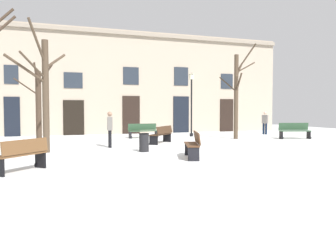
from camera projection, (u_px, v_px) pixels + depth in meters
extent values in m
plane|color=white|center=(183.00, 149.00, 15.01)|extent=(37.86, 37.86, 0.00)
cube|color=tan|center=(130.00, 82.00, 24.33)|extent=(23.66, 0.40, 7.23)
cube|color=gray|center=(131.00, 34.00, 23.93)|extent=(23.66, 0.30, 0.24)
cube|color=black|center=(12.00, 117.00, 21.69)|extent=(0.93, 0.08, 2.51)
cube|color=#262D38|center=(11.00, 74.00, 21.57)|extent=(0.84, 0.06, 1.18)
cube|color=black|center=(74.00, 118.00, 22.94)|extent=(1.34, 0.08, 2.33)
cube|color=#262D38|center=(73.00, 80.00, 22.82)|extent=(1.21, 0.06, 1.03)
cube|color=black|center=(131.00, 115.00, 24.23)|extent=(1.24, 0.08, 2.66)
cube|color=#262D38|center=(131.00, 76.00, 24.10)|extent=(1.11, 0.06, 1.21)
cube|color=black|center=(181.00, 114.00, 25.49)|extent=(1.22, 0.08, 2.67)
cube|color=#262D38|center=(181.00, 76.00, 25.35)|extent=(1.10, 0.06, 1.34)
cube|color=black|center=(227.00, 115.00, 26.75)|extent=(1.13, 0.08, 2.51)
cube|color=#262D38|center=(227.00, 81.00, 26.63)|extent=(1.02, 0.06, 1.15)
cylinder|color=#4C3D2D|center=(46.00, 97.00, 13.55)|extent=(0.25, 0.25, 4.42)
cylinder|color=#4C3D2D|center=(37.00, 42.00, 12.95)|extent=(0.67, 1.00, 1.59)
cylinder|color=#4C3D2D|center=(26.00, 69.00, 12.83)|extent=(1.46, 1.07, 0.97)
cylinder|color=#4C3D2D|center=(33.00, 66.00, 12.83)|extent=(0.94, 1.20, 0.91)
cylinder|color=#4C3D2D|center=(55.00, 61.00, 14.03)|extent=(0.88, 1.00, 0.76)
cylinder|color=#4C3D2D|center=(45.00, 76.00, 13.94)|extent=(0.08, 0.96, 1.13)
cylinder|color=#4C3D2D|center=(236.00, 97.00, 19.88)|extent=(0.25, 0.25, 4.85)
cylinder|color=#4C3D2D|center=(228.00, 84.00, 20.47)|extent=(0.38, 1.49, 0.99)
cylinder|color=#4C3D2D|center=(246.00, 58.00, 19.44)|extent=(0.77, 1.05, 1.54)
cylinder|color=#4C3D2D|center=(246.00, 68.00, 19.79)|extent=(1.04, 0.45, 0.64)
cylinder|color=#4C3D2D|center=(237.00, 82.00, 19.36)|extent=(0.56, 0.94, 0.67)
cylinder|color=#4C3D2D|center=(239.00, 71.00, 20.24)|extent=(0.86, 0.77, 0.97)
cylinder|color=#4C3D2D|center=(239.00, 83.00, 19.47)|extent=(0.22, 0.84, 1.07)
cylinder|color=#423326|center=(39.00, 108.00, 16.34)|extent=(0.26, 0.26, 3.51)
cylinder|color=#423326|center=(26.00, 87.00, 16.27)|extent=(1.14, 0.42, 0.84)
cylinder|color=#423326|center=(36.00, 76.00, 15.84)|extent=(0.23, 0.95, 1.18)
cylinder|color=#423326|center=(36.00, 73.00, 16.71)|extent=(0.27, 1.09, 0.76)
cylinder|color=#423326|center=(45.00, 75.00, 16.04)|extent=(0.72, 0.79, 0.96)
cylinder|color=black|center=(191.00, 108.00, 21.78)|extent=(0.10, 0.10, 3.60)
cylinder|color=black|center=(191.00, 135.00, 21.86)|extent=(0.22, 0.22, 0.20)
cube|color=beige|center=(192.00, 77.00, 21.69)|extent=(0.24, 0.24, 0.36)
cone|color=black|center=(192.00, 74.00, 21.68)|extent=(0.30, 0.30, 0.14)
cylinder|color=black|center=(144.00, 143.00, 13.88)|extent=(0.39, 0.39, 0.72)
torus|color=black|center=(144.00, 134.00, 13.86)|extent=(0.42, 0.42, 0.04)
cube|color=#2D4C33|center=(143.00, 131.00, 20.56)|extent=(1.80, 0.56, 0.05)
cube|color=#2D4C33|center=(142.00, 127.00, 20.73)|extent=(1.78, 0.23, 0.39)
cube|color=black|center=(130.00, 135.00, 20.25)|extent=(0.09, 0.39, 0.42)
torus|color=black|center=(131.00, 137.00, 20.10)|extent=(0.17, 0.04, 0.17)
cube|color=black|center=(156.00, 134.00, 20.90)|extent=(0.09, 0.39, 0.42)
torus|color=black|center=(157.00, 136.00, 20.76)|extent=(0.17, 0.04, 0.17)
cube|color=#3D2819|center=(161.00, 134.00, 17.30)|extent=(1.57, 1.69, 0.05)
cube|color=#3D2819|center=(165.00, 130.00, 17.21)|extent=(1.30, 1.46, 0.38)
cube|color=black|center=(167.00, 138.00, 18.10)|extent=(0.36, 0.33, 0.46)
torus|color=black|center=(164.00, 140.00, 18.18)|extent=(0.13, 0.15, 0.17)
cube|color=black|center=(154.00, 140.00, 16.52)|extent=(0.36, 0.33, 0.46)
torus|color=black|center=(150.00, 143.00, 16.60)|extent=(0.13, 0.15, 0.17)
cube|color=brown|center=(21.00, 154.00, 9.36)|extent=(1.36, 1.40, 0.05)
cube|color=brown|center=(26.00, 146.00, 9.28)|extent=(1.13, 1.18, 0.38)
cube|color=black|center=(41.00, 160.00, 10.03)|extent=(0.31, 0.30, 0.48)
torus|color=black|center=(37.00, 165.00, 10.10)|extent=(0.14, 0.14, 0.17)
cube|color=#51331E|center=(192.00, 144.00, 12.06)|extent=(0.90, 1.66, 0.05)
cube|color=#51331E|center=(197.00, 137.00, 12.06)|extent=(0.60, 1.56, 0.41)
cube|color=black|center=(190.00, 149.00, 12.82)|extent=(0.38, 0.17, 0.48)
torus|color=black|center=(186.00, 153.00, 12.82)|extent=(0.08, 0.17, 0.17)
cube|color=black|center=(194.00, 154.00, 11.33)|extent=(0.38, 0.17, 0.48)
torus|color=black|center=(189.00, 159.00, 11.34)|extent=(0.08, 0.17, 0.17)
cube|color=#2D4C33|center=(295.00, 131.00, 19.95)|extent=(1.83, 0.88, 0.05)
cube|color=#2D4C33|center=(293.00, 126.00, 20.15)|extent=(1.74, 0.55, 0.42)
cube|color=black|center=(281.00, 135.00, 19.90)|extent=(0.16, 0.41, 0.46)
torus|color=black|center=(282.00, 138.00, 19.73)|extent=(0.17, 0.07, 0.17)
cube|color=black|center=(309.00, 135.00, 20.03)|extent=(0.16, 0.41, 0.46)
torus|color=black|center=(310.00, 138.00, 19.87)|extent=(0.17, 0.07, 0.17)
cylinder|color=black|center=(110.00, 139.00, 15.33)|extent=(0.14, 0.14, 0.77)
cylinder|color=black|center=(110.00, 139.00, 15.50)|extent=(0.14, 0.14, 0.77)
cube|color=slate|center=(110.00, 124.00, 15.38)|extent=(0.26, 0.40, 0.60)
sphere|color=#9E755B|center=(110.00, 114.00, 15.36)|extent=(0.21, 0.21, 0.21)
cylinder|color=black|center=(264.00, 129.00, 23.71)|extent=(0.14, 0.14, 0.75)
cylinder|color=black|center=(266.00, 129.00, 23.60)|extent=(0.14, 0.14, 0.75)
cube|color=slate|center=(265.00, 119.00, 23.63)|extent=(0.39, 0.44, 0.58)
sphere|color=beige|center=(265.00, 113.00, 23.61)|extent=(0.21, 0.21, 0.21)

